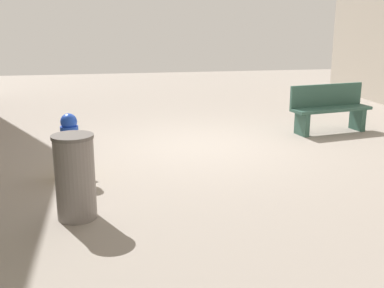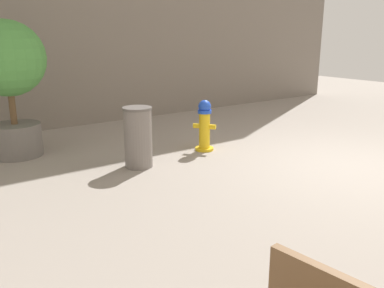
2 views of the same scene
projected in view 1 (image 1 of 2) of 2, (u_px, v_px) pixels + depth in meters
name	position (u px, v px, depth m)	size (l,w,h in m)	color
ground_plane	(201.00, 146.00, 8.50)	(23.40, 23.40, 0.00)	gray
fire_hydrant	(70.00, 146.00, 6.72)	(0.39, 0.39, 0.94)	gold
bench_near	(329.00, 108.00, 9.45)	(1.71, 0.73, 0.95)	#33594C
trash_bin	(75.00, 177.00, 5.35)	(0.47, 0.47, 0.99)	slate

